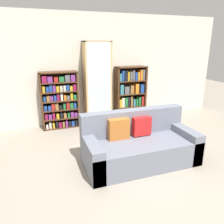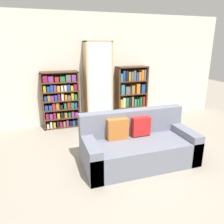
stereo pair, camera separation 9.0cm
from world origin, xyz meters
The scene contains 7 objects.
ground_plane centered at (0.00, 0.00, 0.00)m, with size 16.00×16.00×0.00m, color gray.
wall_back centered at (0.00, 2.83, 1.35)m, with size 7.04×0.06×2.70m.
couch centered at (0.12, 0.47, 0.30)m, with size 1.91×0.87×0.87m.
bookshelf_left centered at (-0.95, 2.62, 0.68)m, with size 0.88×0.32×1.36m.
display_cabinet centered at (-0.01, 2.61, 1.02)m, with size 0.65×0.36×2.04m.
bookshelf_right centered at (0.89, 2.62, 0.70)m, with size 0.82×0.32×1.42m.
wine_bottle centered at (0.54, 1.56, 0.15)m, with size 0.09×0.09×0.37m.
Camera 2 is at (-1.37, -2.62, 1.98)m, focal length 35.00 mm.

